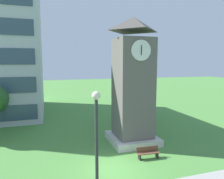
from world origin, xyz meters
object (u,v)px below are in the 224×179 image
Objects in this scene: tree_near_tower at (138,92)px; park_bench at (148,152)px; clock_tower at (133,88)px; street_lamp at (97,147)px.

park_bench is at bearing -109.99° from tree_near_tower.
clock_tower is 6.17× the size of park_bench.
street_lamp is 18.19m from tree_near_tower.
tree_near_tower is (9.02, 15.79, -0.10)m from street_lamp.
street_lamp reaches higher than tree_near_tower.
clock_tower is at bearing 86.70° from park_bench.
park_bench is at bearing -93.30° from clock_tower.
park_bench is 11.26m from tree_near_tower.
park_bench is 8.46m from street_lamp.
tree_near_tower is (3.69, 10.14, 3.22)m from park_bench.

